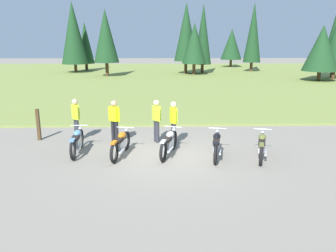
{
  "coord_description": "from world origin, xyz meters",
  "views": [
    {
      "loc": [
        -0.33,
        -10.93,
        3.83
      ],
      "look_at": [
        0.0,
        0.6,
        0.9
      ],
      "focal_mm": 35.63,
      "sensor_mm": 36.0,
      "label": 1
    }
  ],
  "objects_px": {
    "motorcycle_sky_blue": "(77,141)",
    "motorcycle_orange": "(121,144)",
    "rider_with_back_turned": "(156,118)",
    "rider_near_row_end": "(173,121)",
    "rider_in_hivis_vest": "(114,119)",
    "motorcycle_black": "(216,145)",
    "rider_checking_bike": "(76,117)",
    "motorcycle_silver": "(169,143)",
    "motorcycle_olive": "(262,146)",
    "trail_marker_post": "(38,125)"
  },
  "relations": [
    {
      "from": "trail_marker_post",
      "to": "motorcycle_olive",
      "type": "bearing_deg",
      "value": -16.0
    },
    {
      "from": "motorcycle_black",
      "to": "motorcycle_olive",
      "type": "distance_m",
      "value": 1.51
    },
    {
      "from": "motorcycle_silver",
      "to": "trail_marker_post",
      "type": "distance_m",
      "value": 5.49
    },
    {
      "from": "motorcycle_silver",
      "to": "rider_with_back_turned",
      "type": "xyz_separation_m",
      "value": [
        -0.44,
        1.55,
        0.51
      ]
    },
    {
      "from": "trail_marker_post",
      "to": "rider_in_hivis_vest",
      "type": "bearing_deg",
      "value": -8.87
    },
    {
      "from": "motorcycle_silver",
      "to": "rider_in_hivis_vest",
      "type": "xyz_separation_m",
      "value": [
        -2.05,
        1.47,
        0.51
      ]
    },
    {
      "from": "rider_with_back_turned",
      "to": "rider_in_hivis_vest",
      "type": "bearing_deg",
      "value": -177.48
    },
    {
      "from": "motorcycle_sky_blue",
      "to": "motorcycle_orange",
      "type": "relative_size",
      "value": 1.01
    },
    {
      "from": "motorcycle_black",
      "to": "rider_checking_bike",
      "type": "height_order",
      "value": "rider_checking_bike"
    },
    {
      "from": "motorcycle_olive",
      "to": "rider_in_hivis_vest",
      "type": "height_order",
      "value": "rider_in_hivis_vest"
    },
    {
      "from": "motorcycle_orange",
      "to": "rider_with_back_turned",
      "type": "relative_size",
      "value": 1.25
    },
    {
      "from": "motorcycle_sky_blue",
      "to": "rider_checking_bike",
      "type": "distance_m",
      "value": 1.71
    },
    {
      "from": "motorcycle_sky_blue",
      "to": "rider_in_hivis_vest",
      "type": "xyz_separation_m",
      "value": [
        1.18,
        1.19,
        0.51
      ]
    },
    {
      "from": "rider_near_row_end",
      "to": "rider_in_hivis_vest",
      "type": "height_order",
      "value": "same"
    },
    {
      "from": "motorcycle_sky_blue",
      "to": "trail_marker_post",
      "type": "relative_size",
      "value": 1.66
    },
    {
      "from": "rider_near_row_end",
      "to": "motorcycle_silver",
      "type": "bearing_deg",
      "value": -99.91
    },
    {
      "from": "motorcycle_sky_blue",
      "to": "motorcycle_silver",
      "type": "distance_m",
      "value": 3.24
    },
    {
      "from": "motorcycle_silver",
      "to": "motorcycle_olive",
      "type": "height_order",
      "value": "same"
    },
    {
      "from": "motorcycle_silver",
      "to": "rider_with_back_turned",
      "type": "bearing_deg",
      "value": 105.79
    },
    {
      "from": "motorcycle_black",
      "to": "rider_near_row_end",
      "type": "distance_m",
      "value": 2.06
    },
    {
      "from": "motorcycle_black",
      "to": "rider_checking_bike",
      "type": "xyz_separation_m",
      "value": [
        -5.22,
        2.13,
        0.51
      ]
    },
    {
      "from": "motorcycle_orange",
      "to": "rider_in_hivis_vest",
      "type": "height_order",
      "value": "rider_in_hivis_vest"
    },
    {
      "from": "motorcycle_orange",
      "to": "rider_near_row_end",
      "type": "xyz_separation_m",
      "value": [
        1.86,
        1.21,
        0.51
      ]
    },
    {
      "from": "rider_near_row_end",
      "to": "rider_in_hivis_vest",
      "type": "bearing_deg",
      "value": 172.08
    },
    {
      "from": "motorcycle_orange",
      "to": "rider_checking_bike",
      "type": "bearing_deg",
      "value": 135.61
    },
    {
      "from": "motorcycle_silver",
      "to": "motorcycle_olive",
      "type": "bearing_deg",
      "value": -7.46
    },
    {
      "from": "motorcycle_sky_blue",
      "to": "trail_marker_post",
      "type": "bearing_deg",
      "value": 138.76
    },
    {
      "from": "rider_checking_bike",
      "to": "rider_in_hivis_vest",
      "type": "bearing_deg",
      "value": -14.1
    },
    {
      "from": "motorcycle_orange",
      "to": "rider_near_row_end",
      "type": "bearing_deg",
      "value": 33.01
    },
    {
      "from": "motorcycle_silver",
      "to": "rider_in_hivis_vest",
      "type": "bearing_deg",
      "value": 144.26
    },
    {
      "from": "rider_near_row_end",
      "to": "motorcycle_black",
      "type": "bearing_deg",
      "value": -45.41
    },
    {
      "from": "rider_with_back_turned",
      "to": "trail_marker_post",
      "type": "bearing_deg",
      "value": 175.0
    },
    {
      "from": "motorcycle_silver",
      "to": "trail_marker_post",
      "type": "bearing_deg",
      "value": 159.14
    },
    {
      "from": "motorcycle_silver",
      "to": "rider_near_row_end",
      "type": "relative_size",
      "value": 1.22
    },
    {
      "from": "motorcycle_sky_blue",
      "to": "rider_with_back_turned",
      "type": "bearing_deg",
      "value": 24.32
    },
    {
      "from": "rider_near_row_end",
      "to": "trail_marker_post",
      "type": "distance_m",
      "value": 5.4
    },
    {
      "from": "rider_near_row_end",
      "to": "trail_marker_post",
      "type": "xyz_separation_m",
      "value": [
        -5.33,
        0.79,
        -0.32
      ]
    },
    {
      "from": "motorcycle_sky_blue",
      "to": "rider_with_back_turned",
      "type": "height_order",
      "value": "rider_with_back_turned"
    },
    {
      "from": "trail_marker_post",
      "to": "motorcycle_black",
      "type": "bearing_deg",
      "value": -18.22
    },
    {
      "from": "motorcycle_olive",
      "to": "rider_near_row_end",
      "type": "height_order",
      "value": "rider_near_row_end"
    },
    {
      "from": "motorcycle_sky_blue",
      "to": "motorcycle_orange",
      "type": "bearing_deg",
      "value": -11.93
    },
    {
      "from": "motorcycle_sky_blue",
      "to": "rider_near_row_end",
      "type": "distance_m",
      "value": 3.57
    },
    {
      "from": "motorcycle_sky_blue",
      "to": "rider_checking_bike",
      "type": "bearing_deg",
      "value": 103.7
    },
    {
      "from": "rider_checking_bike",
      "to": "trail_marker_post",
      "type": "height_order",
      "value": "rider_checking_bike"
    },
    {
      "from": "motorcycle_orange",
      "to": "trail_marker_post",
      "type": "relative_size",
      "value": 1.65
    },
    {
      "from": "motorcycle_olive",
      "to": "rider_near_row_end",
      "type": "distance_m",
      "value": 3.34
    },
    {
      "from": "motorcycle_silver",
      "to": "rider_with_back_turned",
      "type": "relative_size",
      "value": 1.22
    },
    {
      "from": "motorcycle_black",
      "to": "motorcycle_olive",
      "type": "xyz_separation_m",
      "value": [
        1.5,
        -0.15,
        0.0
      ]
    },
    {
      "from": "rider_with_back_turned",
      "to": "motorcycle_orange",
      "type": "bearing_deg",
      "value": -127.45
    },
    {
      "from": "motorcycle_black",
      "to": "rider_near_row_end",
      "type": "relative_size",
      "value": 1.24
    }
  ]
}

